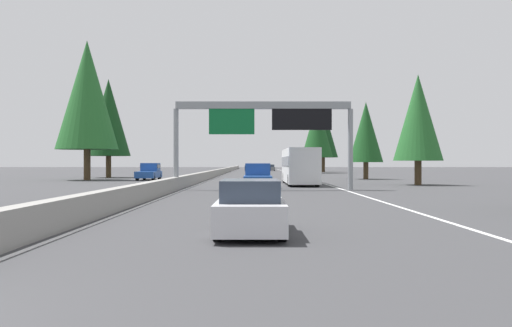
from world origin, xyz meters
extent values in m
plane|color=#38383A|center=(60.00, 0.00, 0.00)|extent=(320.00, 320.00, 0.00)
cube|color=gray|center=(80.00, 0.30, 0.45)|extent=(180.00, 0.56, 0.90)
cube|color=silver|center=(70.00, -11.52, 0.01)|extent=(160.00, 0.16, 0.01)
cube|color=silver|center=(70.00, -0.25, 0.01)|extent=(160.00, 0.16, 0.01)
cylinder|color=gray|center=(32.56, 0.30, 2.85)|extent=(0.36, 0.36, 5.71)
cylinder|color=gray|center=(32.56, -12.02, 2.85)|extent=(0.36, 0.36, 5.71)
cube|color=gray|center=(32.56, -5.86, 5.96)|extent=(0.50, 12.32, 0.50)
cube|color=#0C602D|center=(32.41, -3.64, 4.86)|extent=(0.12, 3.20, 1.90)
cube|color=black|center=(32.41, -8.57, 4.96)|extent=(0.16, 4.20, 1.50)
cube|color=silver|center=(8.81, -5.18, 0.53)|extent=(4.40, 1.80, 0.76)
cube|color=#2D3847|center=(8.59, -5.18, 1.19)|extent=(2.46, 1.51, 0.56)
cylinder|color=black|center=(10.22, -4.39, 0.32)|extent=(0.64, 0.22, 0.64)
cylinder|color=black|center=(10.22, -5.97, 0.32)|extent=(0.64, 0.22, 0.64)
cylinder|color=black|center=(7.40, -4.39, 0.32)|extent=(0.64, 0.22, 0.64)
cylinder|color=black|center=(7.40, -5.97, 0.32)|extent=(0.64, 0.22, 0.64)
cube|color=white|center=(41.75, -9.16, 1.65)|extent=(11.50, 2.50, 2.90)
cube|color=#2D3847|center=(41.75, -9.16, 2.01)|extent=(11.04, 2.55, 0.84)
cylinder|color=black|center=(45.77, -8.06, 0.50)|extent=(1.00, 0.30, 1.00)
cylinder|color=black|center=(45.77, -10.26, 0.50)|extent=(1.00, 0.30, 1.00)
cylinder|color=black|center=(37.72, -8.06, 0.50)|extent=(1.00, 0.30, 1.00)
cylinder|color=black|center=(37.72, -10.26, 0.50)|extent=(1.00, 0.30, 1.00)
cube|color=white|center=(54.88, -5.48, 0.53)|extent=(4.40, 1.80, 0.76)
cube|color=#2D3847|center=(54.66, -5.48, 1.19)|extent=(2.46, 1.51, 0.56)
cylinder|color=black|center=(56.29, -4.69, 0.32)|extent=(0.64, 0.22, 0.64)
cylinder|color=black|center=(56.29, -6.27, 0.32)|extent=(0.64, 0.22, 0.64)
cylinder|color=black|center=(53.47, -4.69, 0.32)|extent=(0.64, 0.22, 0.64)
cylinder|color=black|center=(53.47, -6.27, 0.32)|extent=(0.64, 0.22, 0.64)
cube|color=slate|center=(118.39, -8.81, 0.53)|extent=(4.40, 1.80, 0.76)
cube|color=#2D3847|center=(118.17, -8.81, 1.19)|extent=(2.46, 1.51, 0.56)
cylinder|color=black|center=(119.79, -8.02, 0.32)|extent=(0.64, 0.22, 0.64)
cylinder|color=black|center=(119.79, -9.60, 0.32)|extent=(0.64, 0.22, 0.64)
cylinder|color=black|center=(116.98, -8.02, 0.32)|extent=(0.64, 0.22, 0.64)
cylinder|color=black|center=(116.98, -9.60, 0.32)|extent=(0.64, 0.22, 0.64)
cube|color=#1E4793|center=(34.23, -5.48, 0.61)|extent=(5.60, 2.00, 0.70)
cube|color=#1E4793|center=(35.24, -5.48, 1.41)|extent=(2.24, 1.84, 0.90)
cube|color=#2D3847|center=(35.24, -5.48, 1.50)|extent=(2.02, 1.92, 0.41)
cylinder|color=black|center=(36.08, -4.62, 0.40)|extent=(0.80, 0.28, 0.80)
cylinder|color=black|center=(36.08, -6.34, 0.40)|extent=(0.80, 0.28, 0.80)
cylinder|color=black|center=(32.38, -4.62, 0.40)|extent=(0.80, 0.28, 0.80)
cylinder|color=black|center=(32.38, -6.34, 0.40)|extent=(0.80, 0.28, 0.80)
cube|color=#1E4793|center=(54.02, 6.42, 0.61)|extent=(5.60, 2.00, 0.70)
cube|color=#1E4793|center=(55.03, 6.42, 1.41)|extent=(2.24, 1.84, 0.90)
cube|color=#2D3847|center=(55.03, 6.42, 1.50)|extent=(2.02, 1.92, 0.41)
cylinder|color=black|center=(55.87, 7.28, 0.40)|extent=(0.80, 0.28, 0.80)
cylinder|color=black|center=(55.87, 5.56, 0.40)|extent=(0.80, 0.28, 0.80)
cylinder|color=black|center=(52.17, 7.28, 0.40)|extent=(0.80, 0.28, 0.80)
cylinder|color=black|center=(52.17, 5.56, 0.40)|extent=(0.80, 0.28, 0.80)
cylinder|color=#4C3823|center=(40.69, -19.21, 1.04)|extent=(0.59, 0.59, 2.08)
cone|color=#236028|center=(40.69, -19.21, 5.78)|extent=(4.17, 4.17, 7.39)
cylinder|color=#4C3823|center=(56.99, -18.05, 0.98)|extent=(0.57, 0.57, 1.96)
cone|color=#194C1E|center=(56.99, -18.05, 5.44)|extent=(3.92, 3.92, 6.95)
cylinder|color=#4C3823|center=(92.13, -16.42, 1.42)|extent=(0.67, 0.67, 2.84)
cone|color=#194C1E|center=(92.13, -16.42, 7.86)|extent=(5.67, 5.67, 10.05)
cylinder|color=#4C3823|center=(103.58, -18.92, 1.47)|extent=(0.68, 0.68, 2.94)
cone|color=#143D19|center=(103.58, -18.92, 8.14)|extent=(5.87, 5.87, 10.41)
cylinder|color=#4C3823|center=(53.66, 13.08, 1.68)|extent=(0.73, 0.73, 3.36)
cone|color=#236028|center=(53.66, 13.08, 9.32)|extent=(6.72, 6.72, 11.92)
cylinder|color=#4C3823|center=(63.40, 13.36, 1.38)|extent=(0.66, 0.66, 2.76)
cone|color=#143D19|center=(63.40, 13.36, 7.65)|extent=(5.52, 5.52, 9.78)
camera|label=1|loc=(-5.99, -5.31, 1.93)|focal=38.39mm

